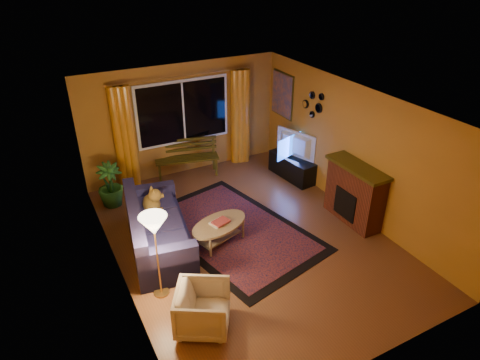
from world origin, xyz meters
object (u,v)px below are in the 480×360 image
coffee_table (219,233)px  floor_lamp (157,257)px  bench (188,167)px  sofa (158,226)px  tv_console (292,167)px  armchair (203,307)px

coffee_table → floor_lamp: bearing=-150.9°
bench → sofa: (-1.42, -2.27, 0.23)m
sofa → coffee_table: bearing=-10.3°
floor_lamp → tv_console: 4.42m
bench → floor_lamp: size_ratio=1.02×
armchair → coffee_table: 1.92m
sofa → armchair: 1.98m
bench → floor_lamp: bearing=-103.8°
coffee_table → bench: bearing=80.4°
bench → floor_lamp: floor_lamp is taller
bench → armchair: size_ratio=1.96×
sofa → tv_console: 3.63m
bench → sofa: 2.68m
bench → floor_lamp: 3.83m
coffee_table → tv_console: size_ratio=0.94×
floor_lamp → coffee_table: size_ratio=1.24×
sofa → floor_lamp: floor_lamp is taller
bench → coffee_table: 2.66m
armchair → tv_console: (3.50, 3.06, -0.11)m
tv_console → coffee_table: bearing=-156.5°
floor_lamp → tv_console: size_ratio=1.16×
tv_console → sofa: bearing=-169.2°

